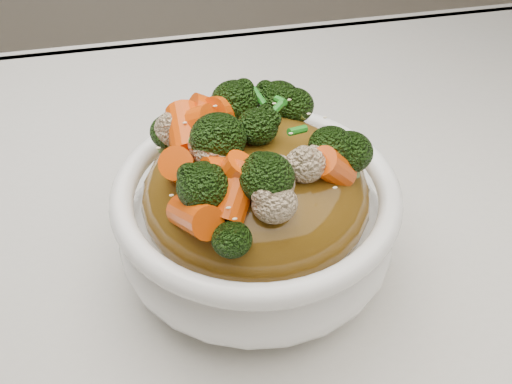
{
  "coord_description": "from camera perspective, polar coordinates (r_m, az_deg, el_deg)",
  "views": [
    {
      "loc": [
        -0.12,
        -0.34,
        1.13
      ],
      "look_at": [
        -0.05,
        -0.0,
        0.83
      ],
      "focal_mm": 42.0,
      "sensor_mm": 36.0,
      "label": 1
    }
  ],
  "objects": [
    {
      "name": "sauce_base",
      "position": [
        0.46,
        0.0,
        -0.28
      ],
      "size": [
        0.22,
        0.22,
        0.1
      ],
      "primitive_type": "ellipsoid",
      "rotation": [
        0.0,
        0.0,
        0.31
      ],
      "color": "brown",
      "rests_on": "bowl"
    },
    {
      "name": "tablecloth",
      "position": [
        0.54,
        5.46,
        -6.61
      ],
      "size": [
        1.2,
        0.8,
        0.04
      ],
      "primitive_type": "cube",
      "color": "silver",
      "rests_on": "dining_table"
    },
    {
      "name": "scallions",
      "position": [
        0.42,
        0.0,
        6.27
      ],
      "size": [
        0.16,
        0.16,
        0.02
      ],
      "primitive_type": null,
      "rotation": [
        0.0,
        0.0,
        0.31
      ],
      "color": "#207F1D",
      "rests_on": "sauce_base"
    },
    {
      "name": "sesame_seeds",
      "position": [
        0.42,
        0.0,
        6.27
      ],
      "size": [
        0.2,
        0.2,
        0.01
      ],
      "primitive_type": null,
      "rotation": [
        0.0,
        0.0,
        0.31
      ],
      "color": "beige",
      "rests_on": "sauce_base"
    },
    {
      "name": "broccoli",
      "position": [
        0.42,
        0.0,
        6.04
      ],
      "size": [
        0.22,
        0.22,
        0.04
      ],
      "primitive_type": null,
      "rotation": [
        0.0,
        0.0,
        0.31
      ],
      "color": "black",
      "rests_on": "sauce_base"
    },
    {
      "name": "bowl",
      "position": [
        0.48,
        0.0,
        -2.94
      ],
      "size": [
        0.28,
        0.28,
        0.09
      ],
      "primitive_type": null,
      "rotation": [
        0.0,
        0.0,
        0.31
      ],
      "color": "white",
      "rests_on": "tablecloth"
    },
    {
      "name": "cauliflower",
      "position": [
        0.42,
        0.0,
        5.82
      ],
      "size": [
        0.22,
        0.22,
        0.04
      ],
      "primitive_type": null,
      "rotation": [
        0.0,
        0.0,
        0.31
      ],
      "color": "#C9B089",
      "rests_on": "sauce_base"
    },
    {
      "name": "carrots",
      "position": [
        0.42,
        0.0,
        6.16
      ],
      "size": [
        0.22,
        0.22,
        0.05
      ],
      "primitive_type": null,
      "rotation": [
        0.0,
        0.0,
        0.31
      ],
      "color": "#E44B07",
      "rests_on": "sauce_base"
    }
  ]
}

